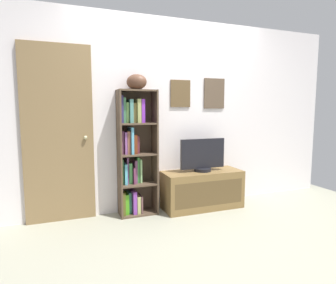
{
  "coord_description": "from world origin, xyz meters",
  "views": [
    {
      "loc": [
        -1.35,
        -2.31,
        1.28
      ],
      "look_at": [
        -0.16,
        0.85,
        0.88
      ],
      "focal_mm": 30.46,
      "sensor_mm": 36.0,
      "label": 1
    }
  ],
  "objects": [
    {
      "name": "tv_stand",
      "position": [
        0.33,
        0.89,
        0.24
      ],
      "size": [
        1.03,
        0.41,
        0.48
      ],
      "color": "brown",
      "rests_on": "ground"
    },
    {
      "name": "bookshelf",
      "position": [
        -0.55,
        1.0,
        0.74
      ],
      "size": [
        0.46,
        0.26,
        1.5
      ],
      "color": "#4F3D2D",
      "rests_on": "ground"
    },
    {
      "name": "door",
      "position": [
        -1.38,
        1.08,
        0.99
      ],
      "size": [
        0.75,
        0.09,
        1.99
      ],
      "color": "olive",
      "rests_on": "ground"
    },
    {
      "name": "football",
      "position": [
        -0.51,
        0.97,
        1.59
      ],
      "size": [
        0.3,
        0.28,
        0.18
      ],
      "primitive_type": "ellipsoid",
      "rotation": [
        0.0,
        0.0,
        -0.58
      ],
      "color": "brown",
      "rests_on": "bookshelf"
    },
    {
      "name": "ground",
      "position": [
        0.0,
        0.0,
        -0.02
      ],
      "size": [
        5.2,
        5.2,
        0.04
      ],
      "primitive_type": "cube",
      "color": "gray"
    },
    {
      "name": "television",
      "position": [
        0.33,
        0.89,
        0.68
      ],
      "size": [
        0.6,
        0.22,
        0.42
      ],
      "color": "black",
      "rests_on": "tv_stand"
    },
    {
      "name": "back_wall",
      "position": [
        0.0,
        1.13,
        1.2
      ],
      "size": [
        4.8,
        0.08,
        2.4
      ],
      "color": "silver",
      "rests_on": "ground"
    }
  ]
}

